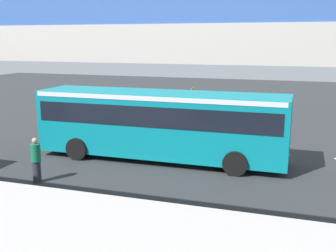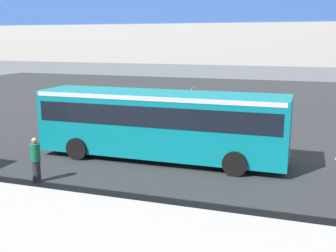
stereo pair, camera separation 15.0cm
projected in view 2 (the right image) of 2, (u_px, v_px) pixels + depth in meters
The scene contains 8 objects.
ground at pixel (179, 158), 19.35m from camera, with size 80.00×80.00×0.00m, color #2D3033.
city_bus at pixel (161, 120), 18.81m from camera, with size 11.54×2.85×3.15m.
pedestrian at pixel (36, 160), 15.97m from camera, with size 0.38×0.38×1.79m.
traffic_sign at pixel (193, 104), 23.49m from camera, with size 0.08×0.60×2.80m.
lane_dash_left at pixel (270, 153), 20.18m from camera, with size 2.00×0.20×0.01m, color silver.
lane_dash_centre at pixel (191, 147), 21.42m from camera, with size 2.00×0.20×0.01m, color silver.
lane_dash_right at pixel (122, 141), 22.67m from camera, with size 2.00×0.20×0.01m, color silver.
lane_dash_rightmost at pixel (59, 135), 23.92m from camera, with size 2.00×0.20×0.01m, color silver.
Camera 2 is at (-5.45, 17.81, 5.51)m, focal length 43.80 mm.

